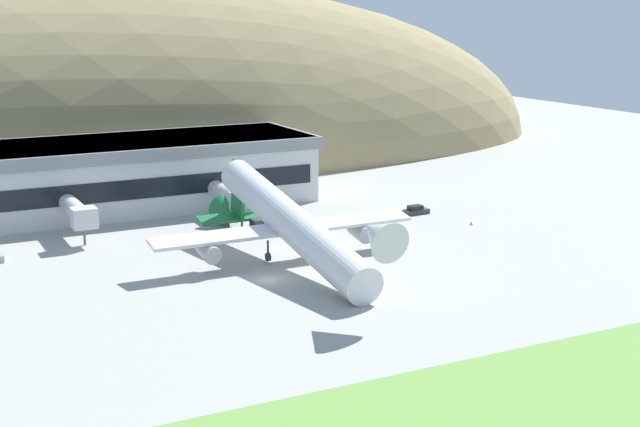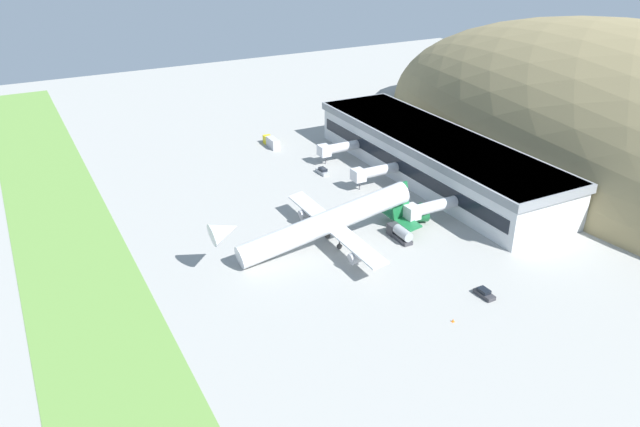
% 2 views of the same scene
% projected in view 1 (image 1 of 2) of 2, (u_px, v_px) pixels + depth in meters
% --- Properties ---
extents(ground_plane, '(341.68, 341.68, 0.00)m').
position_uv_depth(ground_plane, '(268.00, 280.00, 108.06)').
color(ground_plane, '#9E9E99').
extents(grass_strip_foreground, '(307.51, 21.28, 0.08)m').
position_uv_depth(grass_strip_foreground, '(479.00, 420.00, 71.46)').
color(grass_strip_foreground, '#669342').
rests_on(grass_strip_foreground, ground_plane).
extents(hill_backdrop, '(207.16, 83.56, 75.99)m').
position_uv_depth(hill_backdrop, '(136.00, 155.00, 199.01)').
color(hill_backdrop, '#8E7F56').
rests_on(hill_backdrop, ground_plane).
extents(terminal_building, '(81.68, 22.04, 11.08)m').
position_uv_depth(terminal_building, '(63.00, 175.00, 141.43)').
color(terminal_building, silver).
rests_on(terminal_building, ground_plane).
extents(jetway_1, '(3.38, 12.70, 5.43)m').
position_uv_depth(jetway_1, '(78.00, 212.00, 125.99)').
color(jetway_1, silver).
rests_on(jetway_1, ground_plane).
extents(jetway_2, '(3.38, 13.23, 5.43)m').
position_uv_depth(jetway_2, '(232.00, 197.00, 136.02)').
color(jetway_2, silver).
rests_on(jetway_2, ground_plane).
extents(cargo_airplane, '(36.12, 49.64, 12.50)m').
position_uv_depth(cargo_airplane, '(289.00, 223.00, 114.44)').
color(cargo_airplane, silver).
extents(service_car_0, '(4.18, 1.92, 1.42)m').
position_uv_depth(service_car_0, '(416.00, 210.00, 142.09)').
color(service_car_0, '#333338').
rests_on(service_car_0, ground_plane).
extents(fuel_truck, '(7.21, 2.32, 3.04)m').
position_uv_depth(fuel_truck, '(275.00, 224.00, 129.81)').
color(fuel_truck, '#333338').
rests_on(fuel_truck, ground_plane).
extents(traffic_cone_0, '(0.52, 0.52, 0.58)m').
position_uv_depth(traffic_cone_0, '(471.00, 223.00, 135.13)').
color(traffic_cone_0, orange).
rests_on(traffic_cone_0, ground_plane).
extents(traffic_cone_1, '(0.52, 0.52, 0.58)m').
position_uv_depth(traffic_cone_1, '(320.00, 246.00, 122.39)').
color(traffic_cone_1, orange).
rests_on(traffic_cone_1, ground_plane).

